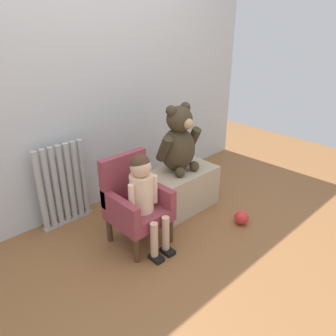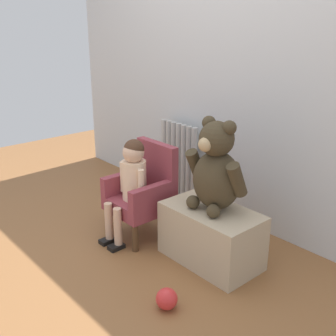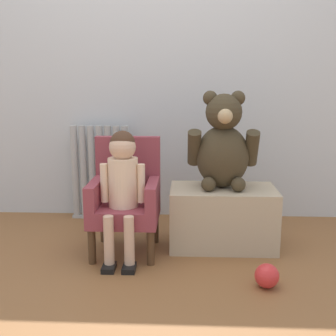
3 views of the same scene
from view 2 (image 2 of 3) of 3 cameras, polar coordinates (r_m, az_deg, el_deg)
The scene contains 8 objects.
ground_plane at distance 2.84m, azimuth -10.06°, elevation -12.69°, with size 6.00×6.00×0.00m, color brown.
back_wall at distance 3.21m, azimuth 8.11°, elevation 14.01°, with size 3.80×0.05×2.40m, color silver.
radiator at distance 3.57m, azimuth 1.43°, elevation 0.65°, with size 0.43×0.05×0.69m.
child_armchair at distance 3.03m, azimuth -3.24°, elevation -3.17°, with size 0.39×0.40×0.67m.
child_figure at distance 2.92m, azimuth -5.00°, elevation -1.05°, with size 0.25×0.35×0.73m.
low_bench at distance 2.76m, azimuth 5.86°, elevation -9.07°, with size 0.64×0.37×0.37m, color tan.
large_teddy_bear at distance 2.61m, azimuth 6.54°, elevation -0.29°, with size 0.42×0.30×0.58m.
toy_ball at distance 2.40m, azimuth -0.17°, elevation -17.30°, with size 0.12×0.12×0.12m, color red.
Camera 2 is at (2.10, -1.19, 1.51)m, focal length 45.00 mm.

